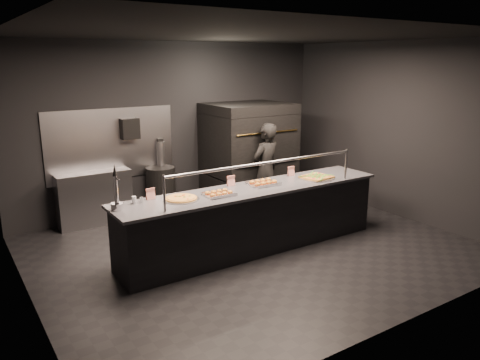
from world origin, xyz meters
The scene contains 15 objects.
room centered at (-0.02, 0.05, 1.50)m, with size 6.04×6.00×3.00m.
service_counter centered at (0.00, 0.00, 0.46)m, with size 4.10×0.78×1.37m.
pizza_oven centered at (1.20, 1.90, 0.97)m, with size 1.50×1.23×1.91m.
prep_shelf centered at (-1.60, 2.32, 0.45)m, with size 1.20×0.35×0.90m, color #99999E.
towel_dispenser centered at (-0.90, 2.39, 1.55)m, with size 0.30×0.20×0.35m, color black.
fire_extinguisher centered at (-0.35, 2.40, 1.06)m, with size 0.14×0.14×0.51m.
beer_tap centered at (-1.95, 0.09, 1.08)m, with size 0.15×0.21×0.57m.
round_pizza centered at (-1.11, 0.05, 0.94)m, with size 0.48×0.48×0.03m.
slider_tray_a centered at (-0.60, -0.05, 0.94)m, with size 0.41×0.31×0.06m.
slider_tray_b centered at (0.22, 0.08, 0.95)m, with size 0.50×0.42×0.07m.
square_pizza centered at (1.13, -0.07, 0.94)m, with size 0.53×0.53×0.05m.
condiment_jar centered at (-1.66, 0.21, 0.97)m, with size 0.15×0.06×0.10m.
tent_cards centered at (-0.24, 0.28, 1.00)m, with size 2.46×0.04×0.15m.
trash_bin centered at (-0.45, 2.22, 0.43)m, with size 0.51×0.51×0.86m, color black.
worker centered at (1.07, 1.16, 0.82)m, with size 0.60×0.39×1.64m, color black.
Camera 1 is at (-3.66, -5.22, 2.67)m, focal length 35.00 mm.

